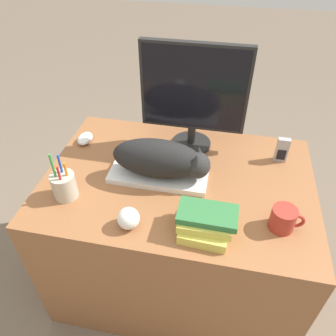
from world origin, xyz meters
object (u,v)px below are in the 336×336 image
keyboard (158,176)px  monitor (194,93)px  phone (282,150)px  cat (163,159)px  computer_mouse (85,138)px  pen_cup (64,185)px  book_stack (206,222)px  coffee_mug (284,219)px  baseball (128,218)px

keyboard → monitor: bearing=68.9°
monitor → phone: monitor is taller
cat → computer_mouse: bearing=156.4°
monitor → phone: size_ratio=4.22×
pen_cup → book_stack: pen_cup is taller
cat → coffee_mug: size_ratio=3.32×
computer_mouse → cat: bearing=-23.6°
coffee_mug → phone: phone is taller
cat → monitor: 0.31m
monitor → pen_cup: monitor is taller
book_stack → pen_cup: bearing=173.5°
keyboard → cat: bearing=-0.0°
coffee_mug → phone: (0.01, 0.39, 0.01)m
computer_mouse → phone: size_ratio=0.86×
coffee_mug → baseball: (-0.53, -0.10, -0.00)m
coffee_mug → baseball: size_ratio=1.48×
monitor → coffee_mug: monitor is taller
computer_mouse → book_stack: bearing=-34.0°
cat → phone: cat is taller
cat → coffee_mug: 0.49m
computer_mouse → book_stack: size_ratio=0.48×
monitor → computer_mouse: (-0.49, -0.07, -0.25)m
keyboard → baseball: bearing=-99.5°
cat → book_stack: size_ratio=1.93×
pen_cup → phone: size_ratio=1.82×
monitor → baseball: size_ratio=5.99×
keyboard → cat: size_ratio=1.03×
computer_mouse → phone: (0.89, 0.04, 0.04)m
monitor → keyboard: bearing=-111.1°
coffee_mug → pen_cup: 0.81m
book_stack → coffee_mug: bearing=14.5°
baseball → phone: bearing=42.1°
phone → computer_mouse: bearing=-177.3°
keyboard → phone: phone is taller
book_stack → computer_mouse: bearing=146.0°
coffee_mug → book_stack: (-0.26, -0.07, 0.00)m
monitor → coffee_mug: (0.38, -0.42, -0.22)m
monitor → computer_mouse: bearing=-171.4°
pen_cup → monitor: bearing=45.1°
monitor → phone: (0.40, -0.03, -0.21)m
computer_mouse → baseball: size_ratio=1.22×
keyboard → cat: (0.02, -0.00, 0.09)m
pen_cup → keyboard: bearing=27.6°
keyboard → pen_cup: 0.37m
monitor → phone: 0.45m
phone → keyboard: bearing=-155.9°
cat → keyboard: bearing=180.0°
keyboard → pen_cup: pen_cup is taller
coffee_mug → phone: 0.39m
keyboard → computer_mouse: (-0.39, 0.18, 0.01)m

